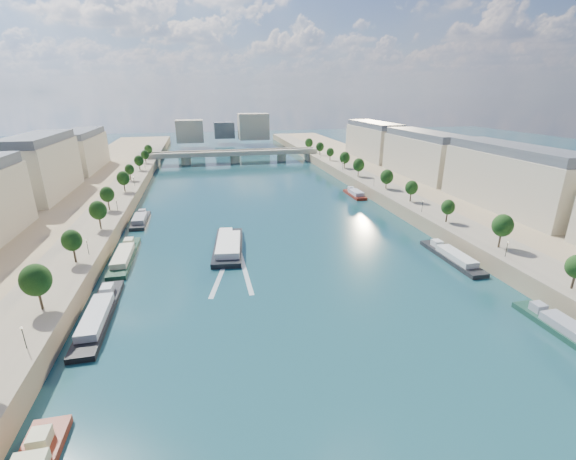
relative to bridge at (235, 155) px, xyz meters
name	(u,v)px	position (x,y,z in m)	size (l,w,h in m)	color
ground	(268,223)	(0.00, -130.13, -5.08)	(700.00, 700.00, 0.00)	#0B2A33
quay_left	(49,231)	(-72.00, -130.13, -2.58)	(44.00, 520.00, 5.00)	#9E8460
quay_right	(445,204)	(72.00, -130.13, -2.58)	(44.00, 520.00, 5.00)	#9E8460
pave_left	(98,220)	(-57.00, -130.13, -0.03)	(14.00, 520.00, 0.10)	gray
pave_right	(411,200)	(57.00, -130.13, -0.03)	(14.00, 520.00, 0.10)	gray
trees_left	(103,203)	(-55.00, -128.13, 5.39)	(4.80, 268.80, 8.26)	#382B1E
trees_right	(396,182)	(55.00, -120.13, 5.39)	(4.80, 268.80, 8.26)	#382B1E
lamps_left	(104,221)	(-52.50, -140.13, 2.70)	(0.36, 200.36, 4.28)	black
lamps_right	(395,191)	(52.50, -125.13, 2.70)	(0.36, 200.36, 4.28)	black
buildings_left	(10,183)	(-85.00, -118.13, 11.37)	(16.00, 226.00, 23.20)	#BFB193
buildings_right	(460,163)	(85.00, -118.13, 11.37)	(16.00, 226.00, 23.20)	#BFB193
skyline	(229,128)	(3.19, 89.39, 9.57)	(79.00, 42.00, 22.00)	#BFB193
bridge	(235,155)	(0.00, 0.00, 0.00)	(112.00, 12.00, 8.15)	#C1B79E
tour_barge	(228,246)	(-16.03, -152.07, -3.98)	(11.52, 29.57, 3.91)	black
wake	(233,273)	(-16.03, -168.64, -5.06)	(10.73, 26.01, 0.04)	silver
moored_barges_left	(96,322)	(-45.50, -186.97, -4.24)	(5.00, 153.53, 3.60)	#192138
moored_barges_right	(485,278)	(45.50, -187.43, -4.24)	(5.00, 162.61, 3.60)	black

